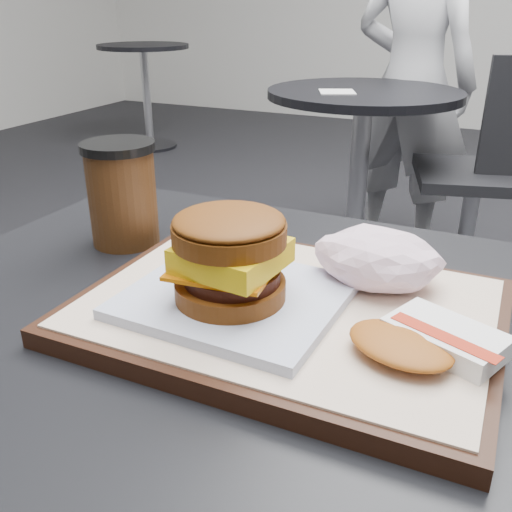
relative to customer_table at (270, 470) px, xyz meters
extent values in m
cube|color=black|center=(0.00, 0.00, 0.17)|extent=(0.80, 0.60, 0.04)
cube|color=black|center=(0.01, 0.01, 0.19)|extent=(0.38, 0.28, 0.02)
cube|color=silver|center=(0.01, 0.01, 0.20)|extent=(0.36, 0.26, 0.00)
cube|color=white|center=(-0.03, -0.01, 0.21)|extent=(0.20, 0.18, 0.01)
cylinder|color=#66340E|center=(-0.03, -0.02, 0.22)|extent=(0.10, 0.10, 0.02)
cylinder|color=black|center=(-0.03, -0.02, 0.24)|extent=(0.09, 0.09, 0.01)
cube|color=#D46A07|center=(-0.04, -0.02, 0.25)|extent=(0.10, 0.10, 0.00)
cube|color=yellow|center=(-0.03, -0.03, 0.26)|extent=(0.09, 0.09, 0.02)
cylinder|color=#69360F|center=(-0.03, -0.02, 0.28)|extent=(0.10, 0.10, 0.02)
ellipsoid|color=brown|center=(-0.03, -0.02, 0.29)|extent=(0.10, 0.10, 0.02)
cube|color=white|center=(0.16, -0.01, 0.21)|extent=(0.10, 0.09, 0.02)
cube|color=red|center=(0.16, -0.02, 0.22)|extent=(0.09, 0.05, 0.00)
ellipsoid|color=#AD5E1B|center=(0.13, -0.04, 0.22)|extent=(0.10, 0.09, 0.01)
cylinder|color=#41230F|center=(-0.24, 0.10, 0.24)|extent=(0.08, 0.08, 0.12)
cylinder|color=black|center=(-0.24, 0.10, 0.31)|extent=(0.09, 0.09, 0.01)
cylinder|color=black|center=(-0.35, 1.65, -0.57)|extent=(0.44, 0.44, 0.02)
cylinder|color=#A5A5AA|center=(-0.35, 1.65, -0.21)|extent=(0.07, 0.07, 0.70)
cylinder|color=black|center=(-0.35, 1.65, 0.15)|extent=(0.70, 0.70, 0.03)
cube|color=silver|center=(-0.42, 1.54, 0.17)|extent=(0.16, 0.16, 0.00)
cylinder|color=#9F9FA4|center=(0.06, 1.74, -0.36)|extent=(0.06, 0.06, 0.44)
cube|color=black|center=(0.06, 1.74, -0.12)|extent=(0.51, 0.51, 0.04)
imported|color=silver|center=(-0.26, 2.08, 0.14)|extent=(0.60, 0.46, 1.46)
cylinder|color=black|center=(-2.40, 3.20, -0.57)|extent=(0.40, 0.40, 0.02)
cylinder|color=#A5A5AA|center=(-2.40, 3.20, -0.21)|extent=(0.06, 0.06, 0.70)
cylinder|color=black|center=(-2.40, 3.20, 0.15)|extent=(0.66, 0.66, 0.03)
camera|label=1|loc=(0.18, -0.43, 0.46)|focal=40.00mm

